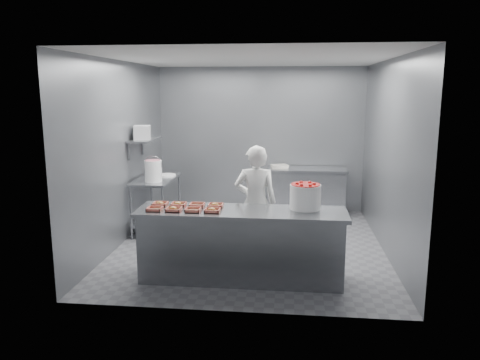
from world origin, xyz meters
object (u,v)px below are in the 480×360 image
Objects in this scene: prep_table at (157,196)px; appliance at (142,132)px; tray_7 at (215,205)px; tray_4 at (160,204)px; worker at (256,203)px; glaze_bucket at (153,170)px; tray_0 at (155,209)px; tray_1 at (174,209)px; tray_2 at (193,210)px; service_counter at (241,245)px; tray_5 at (178,204)px; tray_3 at (212,210)px; back_counter at (306,191)px; tray_6 at (197,205)px; strawberry_tub at (305,196)px.

prep_table is 4.02× the size of appliance.
appliance is at bearing 130.68° from tray_7.
worker reaches higher than tray_4.
glaze_bucket is (-1.26, 1.54, 0.16)m from tray_7.
tray_1 reaches higher than tray_0.
prep_table is 2.18m from tray_0.
tray_2 is at bearing 0.00° from tray_1.
tray_7 is at bearing 46.37° from tray_2.
tray_5 reaches higher than service_counter.
tray_4 is 0.24m from tray_5.
tray_3 is at bearing 0.00° from tray_1.
worker reaches higher than prep_table.
appliance reaches higher than back_counter.
tray_1 reaches higher than tray_2.
tray_6 is at bearing 133.63° from tray_3.
back_counter is 3.93m from tray_0.
tray_1 is (-1.72, -3.37, 0.47)m from back_counter.
tray_0 is (-1.96, -3.37, 0.47)m from back_counter.
tray_4 is 0.49× the size of strawberry_tub.
tray_6 is 0.44× the size of glaze_bucket.
tray_0 is 0.24m from tray_1.
prep_table is 2.26m from tray_1.
tray_2 is 1.00× the size of tray_7.
tray_3 is 1.00× the size of tray_7.
appliance reaches higher than tray_4.
tray_6 is at bearing -178.92° from strawberry_tub.
tray_6 is 1.86m from glaze_bucket.
appliance reaches higher than tray_3.
strawberry_tub is (1.85, 0.03, 0.14)m from tray_4.
tray_7 is (1.31, -1.83, 0.33)m from prep_table.
prep_table is 6.40× the size of tray_1.
tray_4 is 0.63× the size of appliance.
tray_3 is 1.00× the size of tray_6.
strawberry_tub is at bearing -36.48° from prep_table.
tray_6 reaches higher than service_counter.
prep_table is 6.40× the size of tray_2.
tray_4 is 0.44× the size of glaze_bucket.
tray_0 is 1.87m from strawberry_tub.
tray_1 is at bearing -66.39° from glaze_bucket.
tray_7 is 0.63× the size of appliance.
tray_1 is 0.48m from tray_3.
tray_0 is at bearing -120.14° from back_counter.
appliance is (-0.17, -0.11, 1.08)m from prep_table.
strawberry_tub is (1.61, 0.03, 0.14)m from tray_5.
tray_0 is at bearing -74.11° from prep_table.
strawberry_tub is (0.78, 0.15, 0.61)m from service_counter.
tray_5 is at bearing 0.00° from tray_4.
tray_1 is at bearing 39.04° from worker.
tray_3 is 1.00× the size of tray_4.
tray_6 reaches higher than prep_table.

